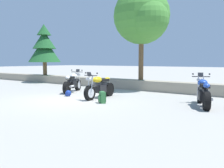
% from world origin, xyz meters
% --- Properties ---
extents(ground_plane, '(120.00, 120.00, 0.00)m').
position_xyz_m(ground_plane, '(0.00, 0.00, 0.00)').
color(ground_plane, '#A3A099').
extents(stone_wall, '(36.00, 0.80, 0.55)m').
position_xyz_m(stone_wall, '(0.00, 4.80, 0.28)').
color(stone_wall, gray).
rests_on(stone_wall, ground).
extents(motorcycle_white_near_left, '(1.01, 1.98, 1.18)m').
position_xyz_m(motorcycle_white_near_left, '(-1.58, 1.89, 0.49)').
color(motorcycle_white_near_left, black).
rests_on(motorcycle_white_near_left, ground).
extents(motorcycle_yellow_centre, '(0.67, 2.06, 1.18)m').
position_xyz_m(motorcycle_yellow_centre, '(0.82, 1.10, 0.49)').
color(motorcycle_yellow_centre, black).
rests_on(motorcycle_yellow_centre, ground).
extents(motorcycle_blue_far_right, '(1.04, 1.96, 1.18)m').
position_xyz_m(motorcycle_blue_far_right, '(5.00, 1.81, 0.49)').
color(motorcycle_blue_far_right, black).
rests_on(motorcycle_blue_far_right, ground).
extents(rider_backpack, '(0.35, 0.34, 0.47)m').
position_xyz_m(rider_backpack, '(1.66, 0.20, 0.24)').
color(rider_backpack, '#2D6B38').
rests_on(rider_backpack, ground).
extents(rider_helmet, '(0.28, 0.28, 0.28)m').
position_xyz_m(rider_helmet, '(-0.72, 0.71, 0.14)').
color(rider_helmet, navy).
rests_on(rider_helmet, ground).
extents(pine_tree_far_left, '(2.42, 2.42, 3.86)m').
position_xyz_m(pine_tree_far_left, '(-7.49, 4.86, 2.75)').
color(pine_tree_far_left, brown).
rests_on(pine_tree_far_left, stone_wall).
extents(leafy_tree_mid_left, '(3.30, 3.15, 5.16)m').
position_xyz_m(leafy_tree_mid_left, '(0.91, 4.90, 4.06)').
color(leafy_tree_mid_left, brown).
rests_on(leafy_tree_mid_left, stone_wall).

